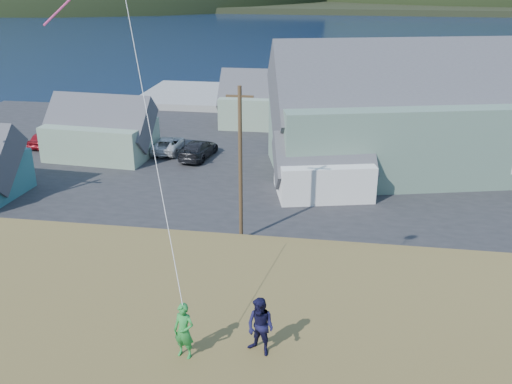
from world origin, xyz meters
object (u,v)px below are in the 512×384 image
shed_palegreen_near (100,130)px  kite_flyer_navy (260,327)px  shed_palegreen_far (270,101)px  kite_flyer_green (184,331)px  wharf (246,97)px  shed_white (324,167)px  lodge (499,111)px

shed_palegreen_near → kite_flyer_navy: (19.32, -34.34, 5.43)m
shed_palegreen_far → kite_flyer_green: 48.09m
shed_palegreen_far → kite_flyer_navy: 47.89m
wharf → shed_palegreen_near: bearing=-110.1°
shed_palegreen_far → kite_flyer_navy: size_ratio=7.01×
shed_white → shed_palegreen_far: size_ratio=0.77×
lodge → shed_palegreen_near: 33.69m
kite_flyer_navy → shed_white: bearing=115.6°
kite_flyer_navy → wharf: bearing=126.8°
shed_palegreen_near → shed_palegreen_far: size_ratio=0.90×
kite_flyer_navy → lodge: bearing=95.4°
shed_white → shed_palegreen_near: bearing=149.7°
shed_palegreen_far → kite_flyer_navy: (5.94, -47.23, 5.23)m
wharf → shed_white: size_ratio=3.17×
kite_flyer_green → shed_palegreen_near: bearing=130.9°
shed_white → shed_palegreen_far: bearing=95.1°
wharf → shed_white: bearing=-69.9°
lodge → shed_white: (-13.70, -8.06, -2.75)m
lodge → kite_flyer_green: bearing=-127.9°
shed_palegreen_far → kite_flyer_green: (4.14, -47.63, 5.20)m
kite_flyer_green → lodge: bearing=80.7°
lodge → kite_flyer_navy: size_ratio=25.17×
shed_palegreen_near → kite_flyer_green: 39.28m
kite_flyer_green → kite_flyer_navy: (1.80, 0.40, 0.03)m
shed_palegreen_near → wharf: bearing=74.0°
shed_palegreen_far → shed_white: bearing=-71.9°
wharf → kite_flyer_green: (8.66, -58.88, 7.48)m
wharf → shed_palegreen_near: size_ratio=2.71×
shed_white → kite_flyer_green: bearing=-108.4°
shed_palegreen_near → shed_palegreen_far: 18.58m
shed_palegreen_near → lodge: bearing=7.9°
shed_palegreen_far → kite_flyer_green: kite_flyer_green is taller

